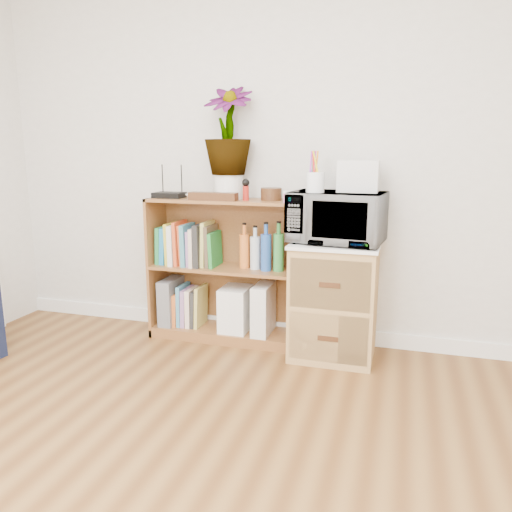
% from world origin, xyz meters
% --- Properties ---
extents(skirting_board, '(4.00, 0.02, 0.10)m').
position_xyz_m(skirting_board, '(0.00, 2.24, 0.05)').
color(skirting_board, white).
rests_on(skirting_board, ground).
extents(bookshelf, '(1.00, 0.30, 0.95)m').
position_xyz_m(bookshelf, '(-0.35, 2.10, 0.47)').
color(bookshelf, brown).
rests_on(bookshelf, ground).
extents(wicker_unit, '(0.50, 0.45, 0.70)m').
position_xyz_m(wicker_unit, '(0.40, 2.02, 0.35)').
color(wicker_unit, '#9E7542').
rests_on(wicker_unit, ground).
extents(microwave, '(0.58, 0.43, 0.30)m').
position_xyz_m(microwave, '(0.40, 2.02, 0.87)').
color(microwave, white).
rests_on(microwave, wicker_unit).
extents(pen_cup, '(0.11, 0.11, 0.12)m').
position_xyz_m(pen_cup, '(0.28, 1.94, 1.08)').
color(pen_cup, white).
rests_on(pen_cup, microwave).
extents(small_appliance, '(0.23, 0.19, 0.18)m').
position_xyz_m(small_appliance, '(0.51, 2.06, 1.11)').
color(small_appliance, silver).
rests_on(small_appliance, microwave).
extents(router, '(0.20, 0.14, 0.04)m').
position_xyz_m(router, '(-0.72, 2.08, 0.97)').
color(router, black).
rests_on(router, bookshelf).
extents(white_bowl, '(0.13, 0.13, 0.03)m').
position_xyz_m(white_bowl, '(-0.52, 2.07, 0.97)').
color(white_bowl, white).
rests_on(white_bowl, bookshelf).
extents(plant_pot, '(0.18, 0.18, 0.16)m').
position_xyz_m(plant_pot, '(-0.32, 2.12, 1.03)').
color(plant_pot, silver).
rests_on(plant_pot, bookshelf).
extents(potted_plant, '(0.31, 0.31, 0.55)m').
position_xyz_m(potted_plant, '(-0.32, 2.12, 1.38)').
color(potted_plant, '#366C2B').
rests_on(potted_plant, plant_pot).
extents(trinket_box, '(0.31, 0.08, 0.05)m').
position_xyz_m(trinket_box, '(-0.38, 2.00, 0.98)').
color(trinket_box, '#341E0E').
rests_on(trinket_box, bookshelf).
extents(kokeshi_doll, '(0.04, 0.04, 0.09)m').
position_xyz_m(kokeshi_doll, '(-0.18, 2.06, 0.99)').
color(kokeshi_doll, maroon).
rests_on(kokeshi_doll, bookshelf).
extents(wooden_bowl, '(0.13, 0.13, 0.08)m').
position_xyz_m(wooden_bowl, '(-0.03, 2.11, 0.99)').
color(wooden_bowl, '#351B0E').
rests_on(wooden_bowl, bookshelf).
extents(paint_jars, '(0.10, 0.04, 0.05)m').
position_xyz_m(paint_jars, '(0.12, 2.01, 0.98)').
color(paint_jars, pink).
rests_on(paint_jars, bookshelf).
extents(file_box, '(0.09, 0.25, 0.32)m').
position_xyz_m(file_box, '(-0.75, 2.10, 0.23)').
color(file_box, slate).
rests_on(file_box, bookshelf).
extents(magazine_holder_left, '(0.09, 0.24, 0.30)m').
position_xyz_m(magazine_holder_left, '(-0.31, 2.09, 0.22)').
color(magazine_holder_left, white).
rests_on(magazine_holder_left, bookshelf).
extents(magazine_holder_mid, '(0.09, 0.24, 0.30)m').
position_xyz_m(magazine_holder_mid, '(-0.22, 2.09, 0.22)').
color(magazine_holder_mid, white).
rests_on(magazine_holder_mid, bookshelf).
extents(magazine_holder_right, '(0.11, 0.27, 0.33)m').
position_xyz_m(magazine_holder_right, '(-0.07, 2.09, 0.24)').
color(magazine_holder_right, silver).
rests_on(magazine_holder_right, bookshelf).
extents(cookbooks, '(0.42, 0.20, 0.30)m').
position_xyz_m(cookbooks, '(-0.60, 2.10, 0.63)').
color(cookbooks, '#238345').
rests_on(cookbooks, bookshelf).
extents(liquor_bottles, '(0.30, 0.07, 0.31)m').
position_xyz_m(liquor_bottles, '(-0.09, 2.10, 0.65)').
color(liquor_bottles, orange).
rests_on(liquor_bottles, bookshelf).
extents(lower_books, '(0.20, 0.19, 0.28)m').
position_xyz_m(lower_books, '(-0.60, 2.10, 0.20)').
color(lower_books, orange).
rests_on(lower_books, bookshelf).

